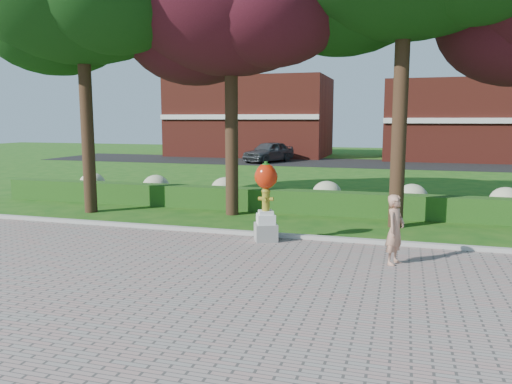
# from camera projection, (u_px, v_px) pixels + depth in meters

# --- Properties ---
(ground) EXTENTS (100.00, 100.00, 0.00)m
(ground) POSITION_uv_depth(u_px,v_px,m) (228.00, 268.00, 11.14)
(ground) COLOR #184F13
(ground) RESTS_ON ground
(walkway) EXTENTS (40.00, 14.00, 0.04)m
(walkway) POSITION_uv_depth(u_px,v_px,m) (136.00, 343.00, 7.35)
(walkway) COLOR gray
(walkway) RESTS_ON ground
(curb) EXTENTS (40.00, 0.18, 0.15)m
(curb) POSITION_uv_depth(u_px,v_px,m) (264.00, 235.00, 13.98)
(curb) COLOR #ADADA5
(curb) RESTS_ON ground
(lawn_hedge) EXTENTS (24.00, 0.70, 0.80)m
(lawn_hedge) POSITION_uv_depth(u_px,v_px,m) (294.00, 201.00, 17.72)
(lawn_hedge) COLOR #134212
(lawn_hedge) RESTS_ON ground
(hydrangea_row) EXTENTS (20.10, 1.10, 0.99)m
(hydrangea_row) POSITION_uv_depth(u_px,v_px,m) (315.00, 194.00, 18.49)
(hydrangea_row) COLOR #B3BF92
(hydrangea_row) RESTS_ON ground
(street) EXTENTS (50.00, 8.00, 0.02)m
(street) POSITION_uv_depth(u_px,v_px,m) (353.00, 163.00, 37.69)
(street) COLOR black
(street) RESTS_ON ground
(building_left) EXTENTS (14.00, 8.00, 7.00)m
(building_left) POSITION_uv_depth(u_px,v_px,m) (251.00, 117.00, 45.71)
(building_left) COLOR maroon
(building_left) RESTS_ON ground
(building_right) EXTENTS (12.00, 8.00, 6.40)m
(building_right) POSITION_uv_depth(u_px,v_px,m) (461.00, 121.00, 40.66)
(building_right) COLOR maroon
(building_right) RESTS_ON ground
(hydrant_sculpture) EXTENTS (0.77, 0.77, 2.14)m
(hydrant_sculpture) POSITION_uv_depth(u_px,v_px,m) (266.00, 199.00, 13.29)
(hydrant_sculpture) COLOR gray
(hydrant_sculpture) RESTS_ON walkway
(woman) EXTENTS (0.57, 0.68, 1.58)m
(woman) POSITION_uv_depth(u_px,v_px,m) (395.00, 230.00, 11.18)
(woman) COLOR tan
(woman) RESTS_ON walkway
(parked_car) EXTENTS (3.57, 5.07, 1.60)m
(parked_car) POSITION_uv_depth(u_px,v_px,m) (269.00, 152.00, 38.49)
(parked_car) COLOR #3A3C41
(parked_car) RESTS_ON street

